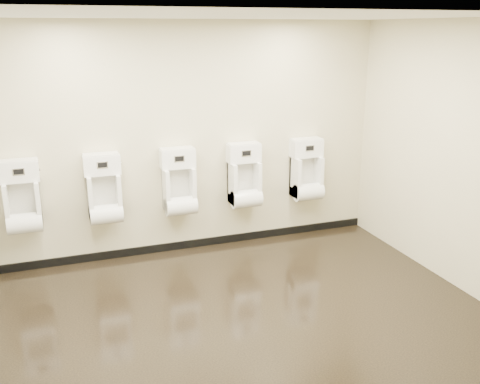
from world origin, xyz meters
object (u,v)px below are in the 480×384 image
at_px(urinal_4, 307,174).
at_px(urinal_3, 245,180).
at_px(urinal_2, 179,187).
at_px(urinal_1, 104,194).
at_px(urinal_0, 23,202).

bearing_deg(urinal_4, urinal_3, 180.00).
bearing_deg(urinal_2, urinal_4, 0.00).
height_order(urinal_3, urinal_4, same).
bearing_deg(urinal_2, urinal_1, 180.00).
distance_m(urinal_0, urinal_1, 0.88).
bearing_deg(urinal_3, urinal_4, 0.00).
height_order(urinal_0, urinal_3, same).
height_order(urinal_2, urinal_4, same).
bearing_deg(urinal_0, urinal_2, 0.00).
bearing_deg(urinal_0, urinal_3, 0.00).
xyz_separation_m(urinal_3, urinal_4, (0.87, 0.00, 0.00)).
relative_size(urinal_0, urinal_2, 1.00).
height_order(urinal_0, urinal_4, same).
distance_m(urinal_0, urinal_2, 1.76).
bearing_deg(urinal_2, urinal_0, 180.00).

